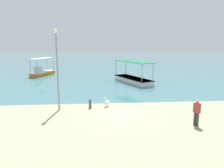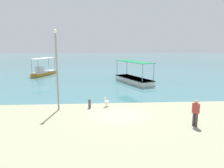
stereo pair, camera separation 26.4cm
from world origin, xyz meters
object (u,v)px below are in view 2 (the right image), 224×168
object	(u,v)px
fishing_boat_far_right	(43,72)
fisherman_standing	(196,112)
mooring_bollard	(90,103)
fishing_boat_near_right	(134,78)
lamp_post	(57,66)
pelican	(106,102)

from	to	relation	value
fishing_boat_far_right	fisherman_standing	world-z (taller)	fishing_boat_far_right
mooring_bollard	fishing_boat_near_right	bearing A→B (deg)	64.25
fishing_boat_near_right	fisherman_standing	distance (m)	15.47
lamp_post	mooring_bollard	size ratio (longest dim) A/B	8.26
fishing_boat_near_right	fishing_boat_far_right	bearing A→B (deg)	151.77
fishing_boat_far_right	lamp_post	distance (m)	19.57
lamp_post	mooring_bollard	xyz separation A→B (m)	(2.39, 0.26, -3.01)
fishing_boat_near_right	fishing_boat_far_right	size ratio (longest dim) A/B	1.39
fishing_boat_far_right	pelican	distance (m)	20.21
fishing_boat_near_right	fisherman_standing	size ratio (longest dim) A/B	4.14
fisherman_standing	pelican	bearing A→B (deg)	139.15
fishing_boat_far_right	mooring_bollard	xyz separation A→B (m)	(7.95, -18.29, -0.18)
fishing_boat_far_right	lamp_post	xyz separation A→B (m)	(5.56, -18.55, 2.83)
mooring_bollard	fisherman_standing	world-z (taller)	fisherman_standing
lamp_post	fisherman_standing	size ratio (longest dim) A/B	3.60
fishing_boat_near_right	fisherman_standing	bearing A→B (deg)	-85.14
pelican	fisherman_standing	world-z (taller)	fisherman_standing
fishing_boat_near_right	mooring_bollard	xyz separation A→B (m)	(-5.37, -11.14, -0.11)
fishing_boat_far_right	pelican	size ratio (longest dim) A/B	6.29
fishing_boat_near_right	fisherman_standing	xyz separation A→B (m)	(1.31, -15.40, 0.40)
fishing_boat_far_right	pelican	bearing A→B (deg)	-62.61
fishing_boat_near_right	lamp_post	world-z (taller)	lamp_post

